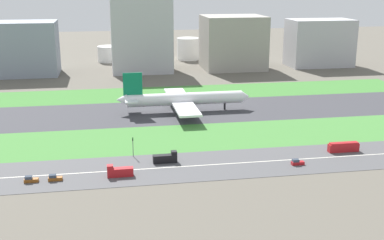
# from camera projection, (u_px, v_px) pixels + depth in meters

# --- Properties ---
(ground_plane) EXTENTS (800.00, 800.00, 0.00)m
(ground_plane) POSITION_uv_depth(u_px,v_px,m) (175.00, 112.00, 240.73)
(ground_plane) COLOR #5B564C
(runway) EXTENTS (280.00, 46.00, 0.10)m
(runway) POSITION_uv_depth(u_px,v_px,m) (175.00, 112.00, 240.71)
(runway) COLOR #38383D
(runway) RESTS_ON ground_plane
(grass_median_north) EXTENTS (280.00, 36.00, 0.10)m
(grass_median_north) POSITION_uv_depth(u_px,v_px,m) (165.00, 93.00, 279.57)
(grass_median_north) COLOR #3D7A33
(grass_median_north) RESTS_ON ground_plane
(grass_median_south) EXTENTS (280.00, 36.00, 0.10)m
(grass_median_south) POSITION_uv_depth(u_px,v_px,m) (189.00, 137.00, 201.86)
(grass_median_south) COLOR #427F38
(grass_median_south) RESTS_ON ground_plane
(highway) EXTENTS (280.00, 28.00, 0.10)m
(highway) POSITION_uv_depth(u_px,v_px,m) (204.00, 165.00, 171.53)
(highway) COLOR #4C4C4F
(highway) RESTS_ON ground_plane
(highway_centerline) EXTENTS (266.00, 0.50, 0.01)m
(highway_centerline) POSITION_uv_depth(u_px,v_px,m) (204.00, 165.00, 171.52)
(highway_centerline) COLOR silver
(highway_centerline) RESTS_ON highway
(airliner) EXTENTS (65.00, 56.00, 19.70)m
(airliner) POSITION_uv_depth(u_px,v_px,m) (182.00, 99.00, 239.60)
(airliner) COLOR white
(airliner) RESTS_ON runway
(truck_1) EXTENTS (8.40, 2.50, 4.00)m
(truck_1) POSITION_uv_depth(u_px,v_px,m) (119.00, 172.00, 161.51)
(truck_1) COLOR #B2191E
(truck_1) RESTS_ON highway
(truck_0) EXTENTS (8.40, 2.50, 4.00)m
(truck_0) POSITION_uv_depth(u_px,v_px,m) (166.00, 158.00, 173.71)
(truck_0) COLOR black
(truck_0) RESTS_ON highway
(bus_0) EXTENTS (11.60, 2.50, 3.50)m
(bus_0) POSITION_uv_depth(u_px,v_px,m) (343.00, 147.00, 184.69)
(bus_0) COLOR #B2191E
(bus_0) RESTS_ON highway
(car_3) EXTENTS (4.40, 1.80, 2.00)m
(car_3) POSITION_uv_depth(u_px,v_px,m) (297.00, 162.00, 171.81)
(car_3) COLOR #B2191E
(car_3) RESTS_ON highway
(car_1) EXTENTS (4.40, 1.80, 2.00)m
(car_1) POSITION_uv_depth(u_px,v_px,m) (55.00, 178.00, 158.32)
(car_1) COLOR brown
(car_1) RESTS_ON highway
(car_2) EXTENTS (4.40, 1.80, 2.00)m
(car_2) POSITION_uv_depth(u_px,v_px,m) (31.00, 180.00, 157.10)
(car_2) COLOR brown
(car_2) RESTS_ON highway
(traffic_light) EXTENTS (0.36, 0.50, 7.20)m
(traffic_light) POSITION_uv_depth(u_px,v_px,m) (133.00, 145.00, 178.77)
(traffic_light) COLOR #4C4C51
(traffic_light) RESTS_ON highway
(terminal_building) EXTENTS (54.02, 31.82, 35.21)m
(terminal_building) POSITION_uv_depth(u_px,v_px,m) (16.00, 49.00, 329.04)
(terminal_building) COLOR gray
(terminal_building) RESTS_ON ground_plane
(hangar_building) EXTENTS (40.75, 32.23, 49.70)m
(hangar_building) POSITION_uv_depth(u_px,v_px,m) (141.00, 35.00, 340.81)
(hangar_building) COLOR #B2B2B7
(hangar_building) RESTS_ON ground_plane
(office_tower) EXTENTS (42.49, 36.41, 37.16)m
(office_tower) POSITION_uv_depth(u_px,v_px,m) (233.00, 42.00, 353.30)
(office_tower) COLOR #9E998E
(office_tower) RESTS_ON ground_plane
(cargo_warehouse) EXTENTS (45.70, 26.72, 33.82)m
(cargo_warehouse) POSITION_uv_depth(u_px,v_px,m) (319.00, 43.00, 364.59)
(cargo_warehouse) COLOR #B2B2B7
(cargo_warehouse) RESTS_ON ground_plane
(fuel_tank_west) EXTENTS (17.13, 17.13, 12.13)m
(fuel_tank_west) POSITION_uv_depth(u_px,v_px,m) (109.00, 54.00, 384.93)
(fuel_tank_west) COLOR silver
(fuel_tank_west) RESTS_ON ground_plane
(fuel_tank_centre) EXTENTS (19.76, 19.76, 16.17)m
(fuel_tank_centre) POSITION_uv_depth(u_px,v_px,m) (148.00, 50.00, 389.42)
(fuel_tank_centre) COLOR silver
(fuel_tank_centre) RESTS_ON ground_plane
(fuel_tank_east) EXTENTS (17.28, 17.28, 17.22)m
(fuel_tank_east) POSITION_uv_depth(u_px,v_px,m) (188.00, 49.00, 394.52)
(fuel_tank_east) COLOR silver
(fuel_tank_east) RESTS_ON ground_plane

